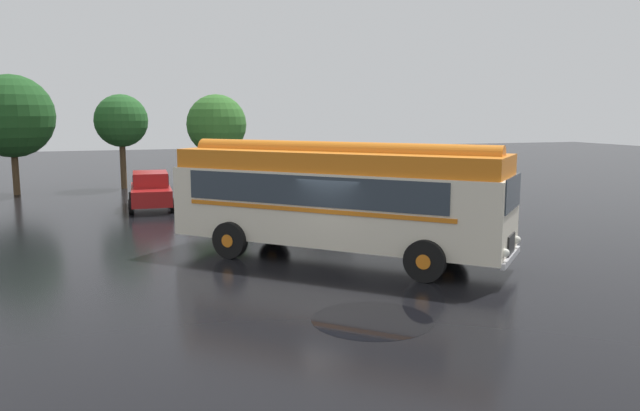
% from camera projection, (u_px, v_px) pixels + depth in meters
% --- Properties ---
extents(ground_plane, '(120.00, 120.00, 0.00)m').
position_uv_depth(ground_plane, '(339.00, 264.00, 18.01)').
color(ground_plane, black).
extents(vintage_bus, '(8.87, 8.85, 3.49)m').
position_uv_depth(vintage_bus, '(337.00, 196.00, 18.30)').
color(vintage_bus, silver).
rests_on(vintage_bus, ground).
extents(car_near_left, '(2.10, 4.27, 1.66)m').
position_uv_depth(car_near_left, '(151.00, 190.00, 28.20)').
color(car_near_left, maroon).
rests_on(car_near_left, ground).
extents(car_mid_left, '(2.19, 4.31, 1.66)m').
position_uv_depth(car_mid_left, '(203.00, 187.00, 29.40)').
color(car_mid_left, silver).
rests_on(car_mid_left, ground).
extents(car_mid_right, '(2.31, 4.37, 1.66)m').
position_uv_depth(car_mid_right, '(262.00, 185.00, 30.27)').
color(car_mid_right, silver).
rests_on(car_mid_right, ground).
extents(box_van, '(2.48, 5.83, 2.50)m').
position_uv_depth(box_van, '(312.00, 172.00, 31.09)').
color(box_van, silver).
rests_on(box_van, ground).
extents(tree_far_left, '(4.34, 4.34, 6.31)m').
position_uv_depth(tree_far_left, '(9.00, 115.00, 32.50)').
color(tree_far_left, '#4C3823').
rests_on(tree_far_left, ground).
extents(tree_left_of_centre, '(2.98, 2.98, 5.36)m').
position_uv_depth(tree_left_of_centre, '(122.00, 121.00, 35.44)').
color(tree_left_of_centre, '#4C3823').
rests_on(tree_left_of_centre, ground).
extents(tree_centre, '(3.53, 3.53, 5.40)m').
position_uv_depth(tree_centre, '(214.00, 125.00, 36.83)').
color(tree_centre, '#4C3823').
rests_on(tree_centre, ground).
extents(puddle_patch, '(2.57, 2.57, 0.01)m').
position_uv_depth(puddle_patch, '(372.00, 320.00, 13.11)').
color(puddle_patch, black).
rests_on(puddle_patch, ground).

